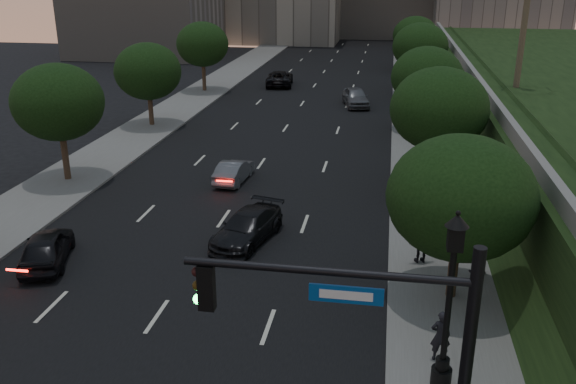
% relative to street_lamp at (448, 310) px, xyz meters
% --- Properties ---
extents(road_surface, '(16.00, 140.00, 0.02)m').
position_rel_street_lamp_xyz_m(road_surface, '(-9.58, 27.34, -2.62)').
color(road_surface, black).
rests_on(road_surface, ground).
extents(sidewalk_right, '(4.50, 140.00, 0.15)m').
position_rel_street_lamp_xyz_m(sidewalk_right, '(0.67, 27.34, -2.56)').
color(sidewalk_right, slate).
rests_on(sidewalk_right, ground).
extents(sidewalk_left, '(4.50, 140.00, 0.15)m').
position_rel_street_lamp_xyz_m(sidewalk_left, '(-19.83, 27.34, -2.56)').
color(sidewalk_left, slate).
rests_on(sidewalk_left, ground).
extents(parapet_wall, '(0.35, 90.00, 0.70)m').
position_rel_street_lamp_xyz_m(parapet_wall, '(3.92, 25.34, 1.72)').
color(parapet_wall, slate).
rests_on(parapet_wall, embankment).
extents(office_block_filler, '(18.00, 16.00, 14.00)m').
position_rel_street_lamp_xyz_m(office_block_filler, '(-35.58, 67.34, 4.37)').
color(office_block_filler, gray).
rests_on(office_block_filler, ground).
extents(tree_right_a, '(5.20, 5.20, 6.24)m').
position_rel_street_lamp_xyz_m(tree_right_a, '(0.72, 5.34, 1.39)').
color(tree_right_a, '#38281C').
rests_on(tree_right_a, ground).
extents(tree_right_b, '(5.20, 5.20, 6.74)m').
position_rel_street_lamp_xyz_m(tree_right_b, '(0.72, 17.34, 1.88)').
color(tree_right_b, '#38281C').
rests_on(tree_right_b, ground).
extents(tree_right_c, '(5.20, 5.20, 6.24)m').
position_rel_street_lamp_xyz_m(tree_right_c, '(0.72, 30.34, 1.39)').
color(tree_right_c, '#38281C').
rests_on(tree_right_c, ground).
extents(tree_right_d, '(5.20, 5.20, 6.74)m').
position_rel_street_lamp_xyz_m(tree_right_d, '(0.72, 44.34, 1.88)').
color(tree_right_d, '#38281C').
rests_on(tree_right_d, ground).
extents(tree_right_e, '(5.20, 5.20, 6.24)m').
position_rel_street_lamp_xyz_m(tree_right_e, '(0.72, 59.34, 1.39)').
color(tree_right_e, '#38281C').
rests_on(tree_right_e, ground).
extents(tree_left_b, '(5.00, 5.00, 6.71)m').
position_rel_street_lamp_xyz_m(tree_left_b, '(-19.88, 15.34, 1.94)').
color(tree_left_b, '#38281C').
rests_on(tree_left_b, ground).
extents(tree_left_c, '(5.00, 5.00, 6.34)m').
position_rel_street_lamp_xyz_m(tree_left_c, '(-19.88, 28.34, 1.57)').
color(tree_left_c, '#38281C').
rests_on(tree_left_c, ground).
extents(tree_left_d, '(5.00, 5.00, 6.71)m').
position_rel_street_lamp_xyz_m(tree_left_d, '(-19.88, 42.34, 1.94)').
color(tree_left_d, '#38281C').
rests_on(tree_left_d, ground).
extents(street_lamp, '(0.64, 0.64, 5.62)m').
position_rel_street_lamp_xyz_m(street_lamp, '(0.00, 0.00, 0.00)').
color(street_lamp, black).
rests_on(street_lamp, ground).
extents(sedan_near_left, '(2.90, 4.50, 1.43)m').
position_rel_street_lamp_xyz_m(sedan_near_left, '(-15.53, 5.56, -1.92)').
color(sedan_near_left, black).
rests_on(sedan_near_left, ground).
extents(sedan_mid_left, '(1.63, 3.94, 1.27)m').
position_rel_street_lamp_xyz_m(sedan_mid_left, '(-10.43, 16.81, -2.00)').
color(sedan_mid_left, slate).
rests_on(sedan_mid_left, ground).
extents(sedan_far_left, '(3.17, 5.79, 1.54)m').
position_rel_street_lamp_xyz_m(sedan_far_left, '(-13.15, 46.73, -1.87)').
color(sedan_far_left, black).
rests_on(sedan_far_left, ground).
extents(sedan_near_right, '(2.97, 5.01, 1.36)m').
position_rel_street_lamp_xyz_m(sedan_near_right, '(-7.85, 9.02, -1.95)').
color(sedan_near_right, black).
rests_on(sedan_near_right, ground).
extents(sedan_far_right, '(2.98, 5.14, 1.64)m').
position_rel_street_lamp_xyz_m(sedan_far_right, '(-4.81, 38.09, -1.81)').
color(sedan_far_right, '#5C5E64').
rests_on(sedan_far_right, ground).
extents(pedestrian_a, '(0.65, 0.46, 1.69)m').
position_rel_street_lamp_xyz_m(pedestrian_a, '(0.02, 1.24, -1.64)').
color(pedestrian_a, black).
rests_on(pedestrian_a, sidewalk_right).
extents(pedestrian_b, '(0.95, 0.80, 1.73)m').
position_rel_street_lamp_xyz_m(pedestrian_b, '(1.82, 7.35, -1.62)').
color(pedestrian_b, black).
rests_on(pedestrian_b, sidewalk_right).
extents(pedestrian_c, '(1.17, 0.79, 1.85)m').
position_rel_street_lamp_xyz_m(pedestrian_c, '(-0.28, 7.91, -1.56)').
color(pedestrian_c, black).
rests_on(pedestrian_c, sidewalk_right).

